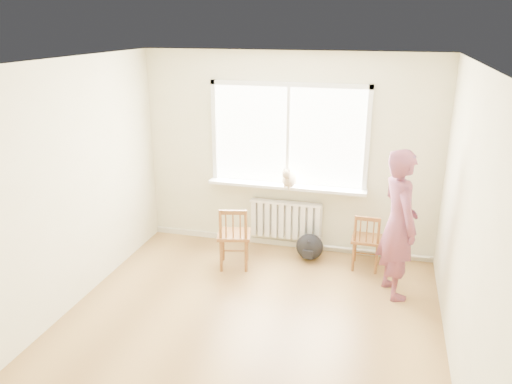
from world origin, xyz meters
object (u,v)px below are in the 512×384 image
Objects in this scene: chair_left at (234,237)px; person at (399,224)px; chair_right at (366,242)px; backpack at (310,247)px; cat at (289,178)px.

chair_left is 2.05m from person.
chair_right is (1.65, 0.40, -0.04)m from chair_left.
backpack is (-0.74, 0.09, -0.20)m from chair_right.
cat is at bearing 38.95° from person.
chair_right is 2.10× the size of backpack.
chair_right is 0.80m from person.
chair_left is 1.06m from backpack.
person is (2.00, -0.13, 0.45)m from chair_left.
chair_left is at bearing 14.74° from chair_right.
person reaches higher than chair_left.
chair_left is 0.48× the size of person.
cat is at bearing 156.05° from backpack.
backpack is at bearing 37.70° from person.
chair_right is at bearing -7.02° from backpack.
person is 1.43m from backpack.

